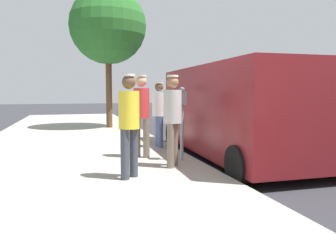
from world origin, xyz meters
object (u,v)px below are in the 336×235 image
Objects in this scene: pedestrian_in_yellow at (129,119)px; pedestrian_in_red at (142,110)px; parked_van at (235,110)px; pedestrian_in_white at (159,110)px; street_tree at (108,26)px; parking_meter_near at (182,111)px; pedestrian_in_gray at (173,114)px.

pedestrian_in_red is (-0.55, -1.63, 0.05)m from pedestrian_in_yellow.
pedestrian_in_white is at bearing -37.56° from parked_van.
street_tree is (0.01, -6.21, 2.96)m from pedestrian_in_red.
pedestrian_in_white is 0.94× the size of pedestrian_in_red.
parking_meter_near is 0.89× the size of pedestrian_in_yellow.
parking_meter_near is at bearing -126.02° from pedestrian_in_gray.
pedestrian_in_gray is 1.04× the size of pedestrian_in_white.
street_tree is at bearing -81.98° from pedestrian_in_white.
pedestrian_in_yellow is at bearing 86.05° from street_tree.
parking_meter_near is 7.43m from street_tree.
street_tree is at bearing -89.91° from pedestrian_in_red.
pedestrian_in_yellow reaches higher than pedestrian_in_white.
pedestrian_in_gray reaches higher than pedestrian_in_white.
parked_van is at bearing 109.79° from street_tree.
parked_van is 0.95× the size of street_tree.
pedestrian_in_gray is at bearing 109.53° from pedestrian_in_red.
pedestrian_in_white is at bearing -114.19° from pedestrian_in_yellow.
pedestrian_in_white is 1.93m from parked_van.
pedestrian_in_gray is at bearing 81.55° from pedestrian_in_white.
parked_van reaches higher than pedestrian_in_yellow.
pedestrian_in_gray is at bearing -148.02° from pedestrian_in_yellow.
parked_van reaches higher than parking_meter_near.
pedestrian_in_red is at bearing -37.57° from parking_meter_near.
parking_meter_near is at bearing 90.93° from pedestrian_in_white.
pedestrian_in_yellow is 1.72m from pedestrian_in_red.
pedestrian_in_white is 5.94m from street_tree.
pedestrian_in_red is 0.32× the size of street_tree.
pedestrian_in_gray is 1.09m from pedestrian_in_yellow.
street_tree reaches higher than parked_van.
street_tree is (2.24, -6.23, 2.99)m from parked_van.
pedestrian_in_white is 0.30× the size of street_tree.
pedestrian_in_white is at bearing -121.13° from pedestrian_in_red.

